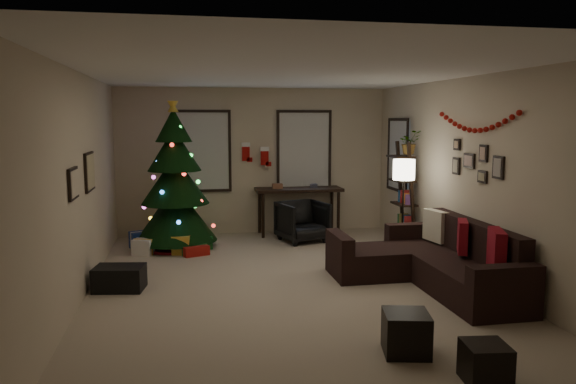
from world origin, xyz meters
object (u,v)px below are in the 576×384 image
object	(u,v)px
christmas_tree	(175,186)
desk	(299,193)
sofa	(433,264)
bookshelf	(405,197)
desk_chair	(303,221)

from	to	relation	value
christmas_tree	desk	size ratio (longest dim) A/B	1.57
christmas_tree	sofa	world-z (taller)	christmas_tree
christmas_tree	bookshelf	xyz separation A→B (m)	(3.74, -0.71, -0.18)
sofa	christmas_tree	bearing A→B (deg)	140.50
desk	desk_chair	world-z (taller)	desk
desk	desk_chair	bearing A→B (deg)	-95.74
desk_chair	bookshelf	distance (m)	1.81
sofa	bookshelf	xyz separation A→B (m)	(0.44, 2.01, 0.58)
desk_chair	bookshelf	size ratio (longest dim) A/B	0.40
sofa	bookshelf	bearing A→B (deg)	77.56
desk_chair	sofa	bearing A→B (deg)	-83.91
sofa	desk_chair	distance (m)	2.99
christmas_tree	bookshelf	world-z (taller)	christmas_tree
sofa	desk	distance (m)	3.62
christmas_tree	sofa	distance (m)	4.34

